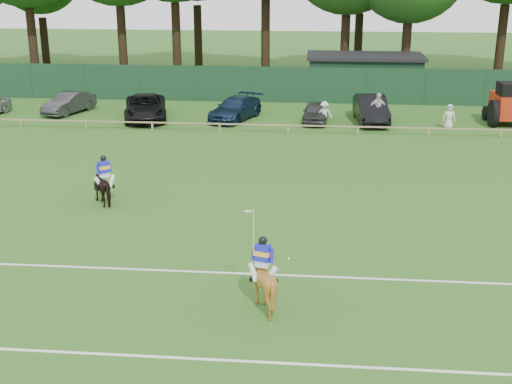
# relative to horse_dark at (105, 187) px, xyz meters

# --- Properties ---
(ground) EXTENTS (160.00, 160.00, 0.00)m
(ground) POSITION_rel_horse_dark_xyz_m (5.87, -5.17, -0.71)
(ground) COLOR #1E4C14
(ground) RESTS_ON ground
(horse_dark) EXTENTS (1.67, 1.79, 1.42)m
(horse_dark) POSITION_rel_horse_dark_xyz_m (0.00, 0.00, 0.00)
(horse_dark) COLOR black
(horse_dark) RESTS_ON ground
(horse_chestnut) EXTENTS (1.69, 1.79, 1.61)m
(horse_chestnut) POSITION_rel_horse_dark_xyz_m (7.12, -8.30, 0.09)
(horse_chestnut) COLOR brown
(horse_chestnut) RESTS_ON ground
(sedan_grey) EXTENTS (2.64, 4.33, 1.35)m
(sedan_grey) POSITION_rel_horse_dark_xyz_m (-7.64, 16.98, -0.04)
(sedan_grey) COLOR #2F2F32
(sedan_grey) RESTS_ON ground
(suv_black) EXTENTS (3.71, 5.87, 1.51)m
(suv_black) POSITION_rel_horse_dark_xyz_m (-2.21, 15.65, 0.04)
(suv_black) COLOR black
(suv_black) RESTS_ON ground
(sedan_navy) EXTENTS (3.45, 5.14, 1.38)m
(sedan_navy) POSITION_rel_horse_dark_xyz_m (3.40, 16.12, -0.02)
(sedan_navy) COLOR #13243E
(sedan_navy) RESTS_ON ground
(hatch_grey) EXTENTS (1.62, 3.71, 1.24)m
(hatch_grey) POSITION_rel_horse_dark_xyz_m (8.40, 15.74, -0.09)
(hatch_grey) COLOR #333336
(hatch_grey) RESTS_ON ground
(estate_black) EXTENTS (2.09, 5.07, 1.63)m
(estate_black) POSITION_rel_horse_dark_xyz_m (11.81, 16.07, 0.11)
(estate_black) COLOR black
(estate_black) RESTS_ON ground
(spectator_left) EXTENTS (0.96, 0.57, 1.47)m
(spectator_left) POSITION_rel_horse_dark_xyz_m (8.95, 14.92, 0.02)
(spectator_left) COLOR silver
(spectator_left) RESTS_ON ground
(spectator_mid) EXTENTS (1.22, 0.66, 1.98)m
(spectator_mid) POSITION_rel_horse_dark_xyz_m (12.14, 15.19, 0.28)
(spectator_mid) COLOR beige
(spectator_mid) RESTS_ON ground
(spectator_right) EXTENTS (0.76, 0.52, 1.49)m
(spectator_right) POSITION_rel_horse_dark_xyz_m (16.28, 14.66, 0.03)
(spectator_right) COLOR silver
(spectator_right) RESTS_ON ground
(rider_dark) EXTENTS (0.81, 0.71, 1.41)m
(rider_dark) POSITION_rel_horse_dark_xyz_m (0.01, -0.01, 0.67)
(rider_dark) COLOR silver
(rider_dark) RESTS_ON ground
(rider_chestnut) EXTENTS (0.92, 0.73, 2.05)m
(rider_chestnut) POSITION_rel_horse_dark_xyz_m (7.11, -8.31, 0.83)
(rider_chestnut) COLOR silver
(rider_chestnut) RESTS_ON ground
(polo_ball) EXTENTS (0.09, 0.09, 0.09)m
(polo_ball) POSITION_rel_horse_dark_xyz_m (7.72, -4.98, -0.67)
(polo_ball) COLOR silver
(polo_ball) RESTS_ON ground
(pitch_lines) EXTENTS (60.00, 5.10, 0.01)m
(pitch_lines) POSITION_rel_horse_dark_xyz_m (5.87, -8.67, -0.71)
(pitch_lines) COLOR silver
(pitch_lines) RESTS_ON ground
(pitch_rail) EXTENTS (62.10, 0.10, 0.50)m
(pitch_rail) POSITION_rel_horse_dark_xyz_m (5.87, 12.83, -0.27)
(pitch_rail) COLOR #997F5B
(pitch_rail) RESTS_ON ground
(perimeter_fence) EXTENTS (92.08, 0.08, 2.50)m
(perimeter_fence) POSITION_rel_horse_dark_xyz_m (5.87, 21.83, 0.54)
(perimeter_fence) COLOR #14351E
(perimeter_fence) RESTS_ON ground
(utility_shed) EXTENTS (8.40, 4.40, 3.04)m
(utility_shed) POSITION_rel_horse_dark_xyz_m (11.87, 24.83, 0.83)
(utility_shed) COLOR #14331E
(utility_shed) RESTS_ON ground
(tree_row) EXTENTS (96.00, 12.00, 21.00)m
(tree_row) POSITION_rel_horse_dark_xyz_m (7.87, 29.83, -0.71)
(tree_row) COLOR #26561C
(tree_row) RESTS_ON ground
(tractor) EXTENTS (2.24, 3.18, 2.61)m
(tractor) POSITION_rel_horse_dark_xyz_m (19.91, 16.16, 0.52)
(tractor) COLOR #AF2610
(tractor) RESTS_ON ground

